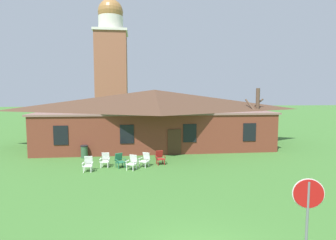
# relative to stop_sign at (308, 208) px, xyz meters

# --- Properties ---
(brick_building) EXTENTS (21.05, 10.40, 5.33)m
(brick_building) POSITION_rel_stop_sign_xyz_m (-2.67, 20.50, 0.73)
(brick_building) COLOR brown
(brick_building) RESTS_ON ground
(dome_tower) EXTENTS (5.18, 5.18, 20.41)m
(dome_tower) POSITION_rel_stop_sign_xyz_m (-8.28, 38.84, 7.39)
(dome_tower) COLOR #93563D
(dome_tower) RESTS_ON ground
(stop_sign) EXTENTS (0.78, 0.25, 2.79)m
(stop_sign) POSITION_rel_stop_sign_xyz_m (0.00, 0.00, 0.00)
(stop_sign) COLOR slate
(stop_sign) RESTS_ON ground
(lawn_chair_by_porch) EXTENTS (0.65, 0.67, 0.96)m
(lawn_chair_by_porch) POSITION_rel_stop_sign_xyz_m (-7.56, 11.35, -1.49)
(lawn_chair_by_porch) COLOR silver
(lawn_chair_by_porch) RESTS_ON ground
(lawn_chair_near_door) EXTENTS (0.67, 0.71, 0.96)m
(lawn_chair_near_door) POSITION_rel_stop_sign_xyz_m (-6.59, 12.34, -1.49)
(lawn_chair_near_door) COLOR silver
(lawn_chair_near_door) RESTS_ON ground
(lawn_chair_left_end) EXTENTS (0.81, 0.85, 0.96)m
(lawn_chair_left_end) POSITION_rel_stop_sign_xyz_m (-5.60, 12.09, -1.49)
(lawn_chair_left_end) COLOR #28704C
(lawn_chair_left_end) RESTS_ON ground
(lawn_chair_middle) EXTENTS (0.81, 0.85, 0.96)m
(lawn_chair_middle) POSITION_rel_stop_sign_xyz_m (-4.74, 11.46, -1.49)
(lawn_chair_middle) COLOR silver
(lawn_chair_middle) RESTS_ON ground
(lawn_chair_right_end) EXTENTS (0.85, 0.87, 0.96)m
(lawn_chair_right_end) POSITION_rel_stop_sign_xyz_m (-3.89, 12.10, -1.49)
(lawn_chair_right_end) COLOR silver
(lawn_chair_right_end) RESTS_ON ground
(lawn_chair_far_side) EXTENTS (0.71, 0.75, 0.96)m
(lawn_chair_far_side) POSITION_rel_stop_sign_xyz_m (-2.83, 12.63, -1.49)
(lawn_chair_far_side) COLOR maroon
(lawn_chair_far_side) RESTS_ON ground
(bare_tree_beside_building) EXTENTS (1.95, 2.06, 5.47)m
(bare_tree_beside_building) POSITION_rel_stop_sign_xyz_m (6.89, 18.65, 0.90)
(bare_tree_beside_building) COLOR brown
(bare_tree_beside_building) RESTS_ON ground
(trash_bin) EXTENTS (0.56, 0.56, 0.98)m
(trash_bin) POSITION_rel_stop_sign_xyz_m (-8.48, 15.20, -1.49)
(trash_bin) COLOR #335638
(trash_bin) RESTS_ON ground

